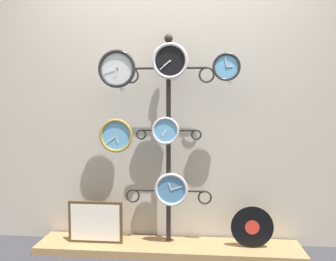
{
  "coord_description": "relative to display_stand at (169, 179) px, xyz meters",
  "views": [
    {
      "loc": [
        0.24,
        -2.31,
        1.2
      ],
      "look_at": [
        0.0,
        0.36,
        1.01
      ],
      "focal_mm": 35.0,
      "sensor_mm": 36.0,
      "label": 1
    }
  ],
  "objects": [
    {
      "name": "clock_bottom_center",
      "position": [
        0.03,
        -0.09,
        -0.06
      ],
      "size": [
        0.28,
        0.04,
        0.28
      ],
      "color": "#4C84B2"
    },
    {
      "name": "price_tag_lower",
      "position": [
        0.5,
        -0.08,
        0.8
      ],
      "size": [
        0.04,
        0.0,
        0.03
      ],
      "color": "white"
    },
    {
      "name": "clock_middle_center",
      "position": [
        -0.02,
        -0.08,
        0.42
      ],
      "size": [
        0.23,
        0.04,
        0.23
      ],
      "color": "#60A8DB"
    },
    {
      "name": "clock_top_center",
      "position": [
        0.02,
        -0.09,
        0.98
      ],
      "size": [
        0.29,
        0.04,
        0.29
      ],
      "color": "black"
    },
    {
      "name": "clock_middle_left",
      "position": [
        -0.42,
        -0.1,
        0.38
      ],
      "size": [
        0.28,
        0.04,
        0.28
      ],
      "color": "#60A8DB"
    },
    {
      "name": "price_tag_upper",
      "position": [
        -0.37,
        -0.11,
        0.75
      ],
      "size": [
        0.04,
        0.0,
        0.03
      ],
      "color": "white"
    },
    {
      "name": "display_stand",
      "position": [
        0.0,
        0.0,
        0.0
      ],
      "size": [
        0.76,
        0.41,
        1.81
      ],
      "color": "#282623",
      "rests_on": "ground_plane"
    },
    {
      "name": "picture_frame",
      "position": [
        -0.61,
        -0.09,
        -0.36
      ],
      "size": [
        0.46,
        0.02,
        0.35
      ],
      "color": "#4C381E",
      "rests_on": "low_shelf"
    },
    {
      "name": "price_tag_mid",
      "position": [
        0.06,
        -0.09,
        0.82
      ],
      "size": [
        0.04,
        0.0,
        0.03
      ],
      "color": "white"
    },
    {
      "name": "clock_top_right",
      "position": [
        0.47,
        -0.08,
        0.93
      ],
      "size": [
        0.22,
        0.04,
        0.22
      ],
      "color": "#60A8DB"
    },
    {
      "name": "shop_wall",
      "position": [
        0.0,
        0.16,
        0.8
      ],
      "size": [
        4.4,
        0.04,
        2.8
      ],
      "color": "#BCB2A3",
      "rests_on": "ground_plane"
    },
    {
      "name": "clock_top_left",
      "position": [
        -0.41,
        -0.11,
        0.92
      ],
      "size": [
        0.31,
        0.04,
        0.31
      ],
      "color": "silver"
    },
    {
      "name": "vinyl_record",
      "position": [
        0.69,
        -0.08,
        -0.36
      ],
      "size": [
        0.34,
        0.01,
        0.34
      ],
      "color": "black",
      "rests_on": "low_shelf"
    },
    {
      "name": "low_shelf",
      "position": [
        0.0,
        -0.06,
        -0.57
      ],
      "size": [
        2.2,
        0.36,
        0.06
      ],
      "color": "#9E7A4C",
      "rests_on": "ground_plane"
    }
  ]
}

